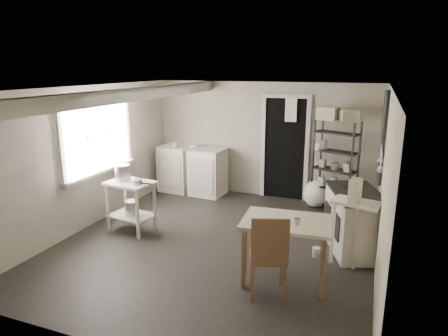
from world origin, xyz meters
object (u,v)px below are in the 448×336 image
(prep_table, at_px, (131,207))
(base_cabinets, at_px, (192,171))
(chair, at_px, (268,255))
(stove, at_px, (354,221))
(work_table, at_px, (285,252))
(stockpot, at_px, (123,173))
(shelf_rack, at_px, (335,160))
(flour_sack, at_px, (315,195))

(prep_table, height_order, base_cabinets, base_cabinets)
(base_cabinets, height_order, chair, chair)
(stove, bearing_deg, chair, -138.39)
(work_table, height_order, chair, chair)
(stockpot, distance_m, work_table, 2.96)
(shelf_rack, height_order, stove, shelf_rack)
(shelf_rack, height_order, chair, shelf_rack)
(stove, relative_size, chair, 1.11)
(stove, distance_m, flour_sack, 1.82)
(work_table, distance_m, flour_sack, 2.85)
(base_cabinets, relative_size, shelf_rack, 0.88)
(shelf_rack, height_order, work_table, shelf_rack)
(prep_table, xyz_separation_m, work_table, (2.65, -0.66, -0.02))
(base_cabinets, distance_m, chair, 4.06)
(stockpot, bearing_deg, stove, 7.88)
(shelf_rack, relative_size, work_table, 1.59)
(prep_table, xyz_separation_m, stockpot, (-0.16, 0.05, 0.54))
(shelf_rack, bearing_deg, chair, -74.04)
(shelf_rack, distance_m, flour_sack, 0.78)
(stockpot, relative_size, work_table, 0.25)
(stove, bearing_deg, shelf_rack, 86.67)
(prep_table, relative_size, chair, 0.81)
(prep_table, bearing_deg, work_table, -14.04)
(stockpot, xyz_separation_m, chair, (2.68, -1.07, -0.45))
(prep_table, distance_m, chair, 2.72)
(base_cabinets, height_order, flour_sack, base_cabinets)
(chair, bearing_deg, work_table, 50.53)
(stove, bearing_deg, prep_table, 169.61)
(prep_table, xyz_separation_m, shelf_rack, (2.93, 2.11, 0.55))
(chair, bearing_deg, stove, 41.89)
(stockpot, bearing_deg, base_cabinets, 84.65)
(shelf_rack, bearing_deg, prep_table, -120.87)
(stockpot, height_order, flour_sack, stockpot)
(stockpot, distance_m, flour_sack, 3.56)
(shelf_rack, relative_size, chair, 1.65)
(base_cabinets, distance_m, shelf_rack, 2.93)
(work_table, bearing_deg, stockpot, 165.75)
(base_cabinets, xyz_separation_m, shelf_rack, (2.89, -0.09, 0.49))
(stockpot, relative_size, flour_sack, 0.50)
(shelf_rack, xyz_separation_m, flour_sack, (-0.32, 0.07, -0.71))
(base_cabinets, relative_size, work_table, 1.39)
(work_table, bearing_deg, chair, -110.27)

